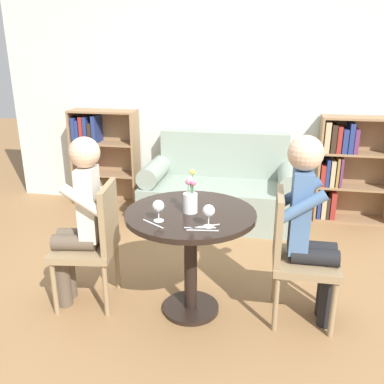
# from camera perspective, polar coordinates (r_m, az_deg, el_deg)

# --- Properties ---
(ground_plane) EXTENTS (16.00, 16.00, 0.00)m
(ground_plane) POSITION_cam_1_polar(r_m,az_deg,el_deg) (3.03, -0.18, -16.13)
(ground_plane) COLOR olive
(back_wall) EXTENTS (5.20, 0.05, 2.70)m
(back_wall) POSITION_cam_1_polar(r_m,az_deg,el_deg) (4.63, 4.94, 13.99)
(back_wall) COLOR silver
(back_wall) RESTS_ON ground_plane
(round_table) EXTENTS (0.87, 0.87, 0.75)m
(round_table) POSITION_cam_1_polar(r_m,az_deg,el_deg) (2.73, -0.19, -6.03)
(round_table) COLOR black
(round_table) RESTS_ON ground_plane
(couch) EXTENTS (1.64, 0.80, 0.92)m
(couch) POSITION_cam_1_polar(r_m,az_deg,el_deg) (4.42, 4.00, 0.01)
(couch) COLOR gray
(couch) RESTS_ON ground_plane
(bookshelf_left) EXTENTS (0.77, 0.28, 1.13)m
(bookshelf_left) POSITION_cam_1_polar(r_m,az_deg,el_deg) (4.98, -12.96, 4.61)
(bookshelf_left) COLOR #93704C
(bookshelf_left) RESTS_ON ground_plane
(bookshelf_right) EXTENTS (0.77, 0.28, 1.13)m
(bookshelf_right) POSITION_cam_1_polar(r_m,az_deg,el_deg) (4.65, 20.65, 3.28)
(bookshelf_right) COLOR #93704C
(bookshelf_right) RESTS_ON ground_plane
(chair_left) EXTENTS (0.47, 0.47, 0.90)m
(chair_left) POSITION_cam_1_polar(r_m,az_deg,el_deg) (2.96, -13.55, -6.51)
(chair_left) COLOR #937A56
(chair_left) RESTS_ON ground_plane
(chair_right) EXTENTS (0.42, 0.42, 0.90)m
(chair_right) POSITION_cam_1_polar(r_m,az_deg,el_deg) (2.79, 14.19, -8.13)
(chair_right) COLOR #937A56
(chair_right) RESTS_ON ground_plane
(person_left) EXTENTS (0.45, 0.38, 1.23)m
(person_left) POSITION_cam_1_polar(r_m,az_deg,el_deg) (2.91, -15.53, -3.56)
(person_left) COLOR brown
(person_left) RESTS_ON ground_plane
(person_right) EXTENTS (0.42, 0.34, 1.27)m
(person_right) POSITION_cam_1_polar(r_m,az_deg,el_deg) (2.72, 16.30, -4.44)
(person_right) COLOR black
(person_right) RESTS_ON ground_plane
(wine_glass_left) EXTENTS (0.07, 0.07, 0.14)m
(wine_glass_left) POSITION_cam_1_polar(r_m,az_deg,el_deg) (2.50, -4.74, -2.07)
(wine_glass_left) COLOR white
(wine_glass_left) RESTS_ON round_table
(wine_glass_right) EXTENTS (0.07, 0.07, 0.14)m
(wine_glass_right) POSITION_cam_1_polar(r_m,az_deg,el_deg) (2.41, 2.36, -2.75)
(wine_glass_right) COLOR white
(wine_glass_right) RESTS_ON round_table
(flower_vase) EXTENTS (0.09, 0.09, 0.29)m
(flower_vase) POSITION_cam_1_polar(r_m,az_deg,el_deg) (2.63, -0.16, -0.99)
(flower_vase) COLOR silver
(flower_vase) RESTS_ON round_table
(knife_left_setting) EXTENTS (0.16, 0.12, 0.00)m
(knife_left_setting) POSITION_cam_1_polar(r_m,az_deg,el_deg) (2.49, -5.50, -4.45)
(knife_left_setting) COLOR silver
(knife_left_setting) RESTS_ON round_table
(fork_left_setting) EXTENTS (0.17, 0.10, 0.00)m
(fork_left_setting) POSITION_cam_1_polar(r_m,az_deg,el_deg) (2.45, 1.82, -4.81)
(fork_left_setting) COLOR silver
(fork_left_setting) RESTS_ON round_table
(knife_right_setting) EXTENTS (0.19, 0.04, 0.00)m
(knife_right_setting) POSITION_cam_1_polar(r_m,az_deg,el_deg) (2.43, 1.13, -5.03)
(knife_right_setting) COLOR silver
(knife_right_setting) RESTS_ON round_table
(fork_right_setting) EXTENTS (0.19, 0.04, 0.00)m
(fork_right_setting) POSITION_cam_1_polar(r_m,az_deg,el_deg) (2.39, 1.50, -5.40)
(fork_right_setting) COLOR silver
(fork_right_setting) RESTS_ON round_table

